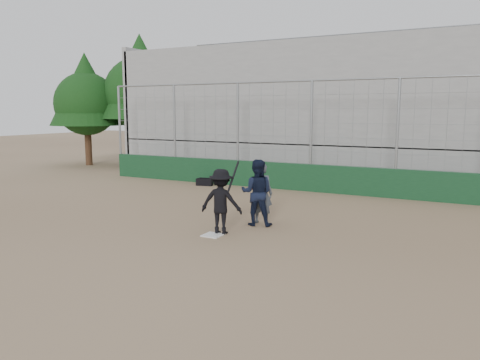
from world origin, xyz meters
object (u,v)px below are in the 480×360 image
at_px(catcher_crouched, 257,204).
at_px(equipment_bag, 205,182).
at_px(umpire, 262,196).
at_px(batter_at_plate, 221,202).

xyz_separation_m(catcher_crouched, equipment_bag, (-4.64, 4.96, -0.44)).
bearing_deg(umpire, catcher_crouched, 82.86).
bearing_deg(equipment_bag, batter_at_plate, -55.17).
bearing_deg(umpire, equipment_bag, -50.30).
distance_m(batter_at_plate, catcher_crouched, 1.20).
height_order(batter_at_plate, umpire, batter_at_plate).
xyz_separation_m(umpire, equipment_bag, (-4.65, 4.68, -0.58)).
relative_size(batter_at_plate, catcher_crouched, 1.50).
xyz_separation_m(catcher_crouched, umpire, (0.01, 0.27, 0.15)).
distance_m(catcher_crouched, umpire, 0.31).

